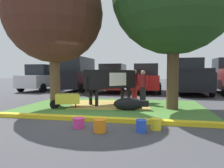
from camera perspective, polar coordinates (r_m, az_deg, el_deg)
ground_plane at (r=6.32m, az=-7.20°, el=-9.63°), size 80.00×80.00×0.00m
grass_island at (r=8.35m, az=0.13°, el=-6.38°), size 7.30×4.73×0.02m
curb_yellow at (r=5.94m, az=-4.68°, el=-9.86°), size 8.50×0.24×0.12m
hay_bedding at (r=8.74m, az=-0.39°, el=-5.84°), size 3.48×2.79×0.04m
shade_tree_left at (r=8.99m, az=-16.14°, el=18.53°), size 3.99×3.99×5.81m
cow_holstein at (r=8.91m, az=0.12°, el=1.33°), size 2.41×2.55×1.56m
calf_lying at (r=7.54m, az=4.93°, el=-5.67°), size 1.33×0.64×0.48m
person_handler at (r=9.64m, az=6.34°, el=-0.20°), size 0.41×0.39×1.55m
person_visitor_near at (r=9.08m, az=8.74°, el=-0.60°), size 0.41×0.39×1.51m
wheelbarrow at (r=8.06m, az=-12.57°, el=-4.10°), size 1.59×1.00×0.63m
bucket_pink at (r=5.29m, az=-9.44°, el=-10.71°), size 0.31×0.31×0.25m
bucket_orange at (r=4.86m, az=-3.47°, el=-11.61°), size 0.32×0.32×0.31m
bucket_blue at (r=4.89m, az=8.25°, el=-11.59°), size 0.27×0.27×0.30m
bucket_yellow at (r=5.15m, az=12.33°, el=-10.95°), size 0.28×0.28×0.28m
sedan_silver at (r=16.74m, az=-19.06°, el=1.62°), size 2.13×4.46×2.02m
suv_black at (r=15.45m, az=-9.73°, el=2.69°), size 2.24×4.66×2.52m
sedan_red at (r=14.72m, az=0.36°, el=1.60°), size 2.13×4.46×2.02m
hatchback_white at (r=14.63m, az=9.80°, el=1.54°), size 2.13×4.46×2.02m
pickup_truck_black at (r=14.59m, az=21.10°, el=1.88°), size 2.36×5.46×2.42m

